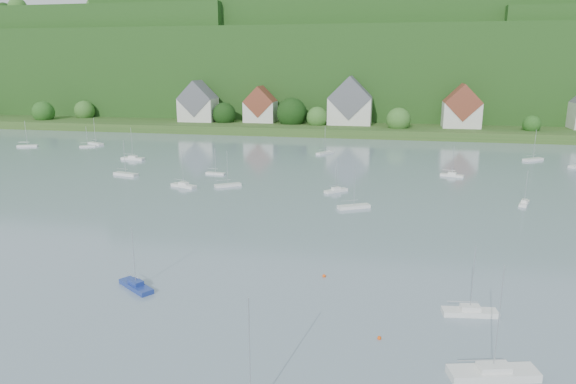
{
  "coord_description": "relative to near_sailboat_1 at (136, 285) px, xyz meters",
  "views": [
    {
      "loc": [
        20.91,
        -8.49,
        25.18
      ],
      "look_at": [
        4.04,
        75.0,
        4.0
      ],
      "focal_mm": 32.18,
      "sensor_mm": 36.0,
      "label": 1
    }
  ],
  "objects": [
    {
      "name": "near_sailboat_3",
      "position": [
        36.88,
        0.88,
        0.01
      ],
      "size": [
        5.74,
        2.28,
        7.54
      ],
      "rotation": [
        0.0,
        0.0,
        0.13
      ],
      "color": "white",
      "rests_on": "ground"
    },
    {
      "name": "far_shore_strip",
      "position": [
        7.19,
        157.99,
        1.08
      ],
      "size": [
        600.0,
        60.0,
        3.0
      ],
      "primitive_type": "cube",
      "color": "#2F541F",
      "rests_on": "ground"
    },
    {
      "name": "forested_ridge",
      "position": [
        7.59,
        226.56,
        22.47
      ],
      "size": [
        620.0,
        181.22,
        69.89
      ],
      "color": "#1B4415",
      "rests_on": "ground"
    },
    {
      "name": "village_building_0",
      "position": [
        -47.81,
        144.99,
        9.1
      ],
      "size": [
        14.0,
        10.4,
        16.0
      ],
      "color": "beige",
      "rests_on": "far_shore_strip"
    },
    {
      "name": "village_building_2",
      "position": [
        12.19,
        145.99,
        9.85
      ],
      "size": [
        16.0,
        11.44,
        18.0
      ],
      "color": "beige",
      "rests_on": "far_shore_strip"
    },
    {
      "name": "village_building_3",
      "position": [
        52.19,
        143.99,
        9.01
      ],
      "size": [
        13.0,
        10.4,
        15.5
      ],
      "color": "beige",
      "rests_on": "far_shore_strip"
    },
    {
      "name": "near_sailboat_1",
      "position": [
        0.0,
        0.0,
        0.0
      ],
      "size": [
        5.36,
        4.34,
        7.36
      ],
      "rotation": [
        0.0,
        0.0,
        -0.6
      ],
      "color": "navy",
      "rests_on": "ground"
    },
    {
      "name": "village_building_1",
      "position": [
        -22.81,
        146.99,
        8.34
      ],
      "size": [
        12.0,
        9.36,
        14.0
      ],
      "color": "beige",
      "rests_on": "far_shore_strip"
    },
    {
      "name": "mooring_buoy_3",
      "position": [
        20.84,
        7.61,
        -0.42
      ],
      "size": [
        0.43,
        0.43,
        0.43
      ],
      "primitive_type": "sphere",
      "color": "#FB4F0B",
      "rests_on": "ground"
    },
    {
      "name": "near_sailboat_4",
      "position": [
        37.24,
        -10.21,
        0.07
      ],
      "size": [
        7.58,
        3.78,
        9.86
      ],
      "rotation": [
        0.0,
        0.0,
        0.25
      ],
      "color": "white",
      "rests_on": "ground"
    },
    {
      "name": "far_sailboat_cluster",
      "position": [
        15.48,
        73.78,
        -0.04
      ],
      "size": [
        202.12,
        63.79,
        8.71
      ],
      "color": "white",
      "rests_on": "ground"
    },
    {
      "name": "mooring_buoy_2",
      "position": [
        27.86,
        -5.86,
        -0.42
      ],
      "size": [
        0.38,
        0.38,
        0.38
      ],
      "primitive_type": "sphere",
      "color": "#FB4F0B",
      "rests_on": "ground"
    }
  ]
}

